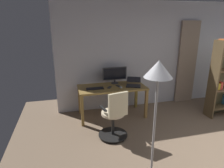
% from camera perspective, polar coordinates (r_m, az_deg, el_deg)
% --- Properties ---
extents(back_room_partition, '(5.86, 0.10, 2.64)m').
position_cam_1_polar(back_room_partition, '(5.40, 16.32, 8.29)').
color(back_room_partition, silver).
rests_on(back_room_partition, ground).
extents(curtain_right_panel, '(0.53, 0.06, 2.18)m').
position_cam_1_polar(curtain_right_panel, '(5.62, 21.11, 5.76)').
color(curtain_right_panel, gray).
rests_on(curtain_right_panel, ground).
extents(desk, '(1.53, 0.71, 0.73)m').
position_cam_1_polar(desk, '(4.47, -0.01, -1.81)').
color(desk, olive).
rests_on(desk, ground).
extents(office_chair, '(0.56, 0.56, 0.96)m').
position_cam_1_polar(office_chair, '(3.66, 0.73, -9.64)').
color(office_chair, black).
rests_on(office_chair, ground).
extents(computer_monitor, '(0.59, 0.18, 0.39)m').
position_cam_1_polar(computer_monitor, '(4.63, 0.80, 2.91)').
color(computer_monitor, '#333338').
rests_on(computer_monitor, desk).
extents(computer_keyboard, '(0.38, 0.13, 0.02)m').
position_cam_1_polar(computer_keyboard, '(4.29, -5.02, -1.33)').
color(computer_keyboard, black).
rests_on(computer_keyboard, desk).
extents(laptop, '(0.43, 0.44, 0.17)m').
position_cam_1_polar(laptop, '(4.51, 6.34, 0.16)').
color(laptop, black).
rests_on(laptop, desk).
extents(computer_mouse, '(0.06, 0.10, 0.04)m').
position_cam_1_polar(computer_mouse, '(4.33, 2.66, -1.01)').
color(computer_mouse, '#B7BCC1').
rests_on(computer_mouse, desk).
extents(cell_phone_by_monitor, '(0.14, 0.16, 0.01)m').
position_cam_1_polar(cell_phone_by_monitor, '(4.36, -0.76, -1.02)').
color(cell_phone_by_monitor, '#333338').
rests_on(cell_phone_by_monitor, desk).
extents(cell_phone_face_up, '(0.11, 0.16, 0.01)m').
position_cam_1_polar(cell_phone_face_up, '(4.46, 1.92, -0.60)').
color(cell_phone_face_up, '#333338').
rests_on(cell_phone_face_up, desk).
extents(floor_lamp, '(0.33, 0.33, 1.72)m').
position_cam_1_polar(floor_lamp, '(2.28, 13.20, 0.07)').
color(floor_lamp, black).
rests_on(floor_lamp, ground).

